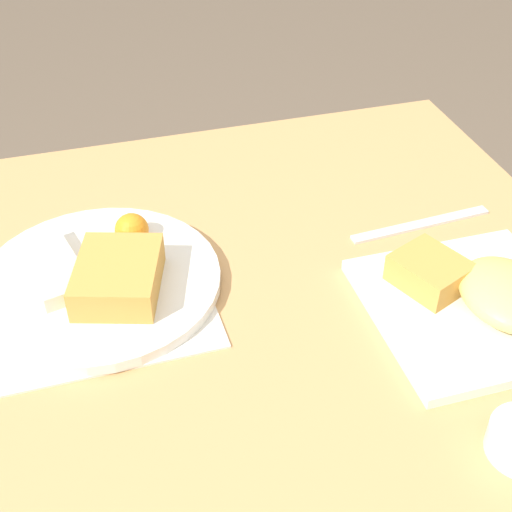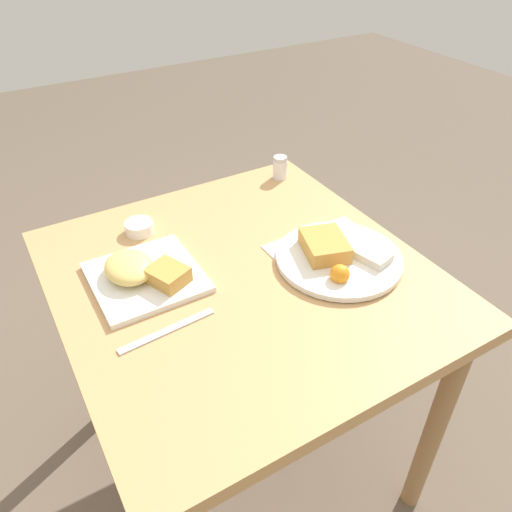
# 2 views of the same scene
# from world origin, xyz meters

# --- Properties ---
(ground_plane) EXTENTS (8.00, 8.00, 0.00)m
(ground_plane) POSITION_xyz_m (0.00, 0.00, 0.00)
(ground_plane) COLOR brown
(dining_table) EXTENTS (0.86, 0.81, 0.74)m
(dining_table) POSITION_xyz_m (0.00, 0.00, 0.64)
(dining_table) COLOR tan
(dining_table) RESTS_ON ground_plane
(menu_card) EXTENTS (0.20, 0.27, 0.00)m
(menu_card) POSITION_xyz_m (0.03, 0.22, 0.75)
(menu_card) COLOR silver
(menu_card) RESTS_ON dining_table
(plate_square_near) EXTENTS (0.23, 0.23, 0.06)m
(plate_square_near) POSITION_xyz_m (-0.09, -0.20, 0.77)
(plate_square_near) COLOR white
(plate_square_near) RESTS_ON dining_table
(plate_oval_far) EXTENTS (0.30, 0.30, 0.05)m
(plate_oval_far) POSITION_xyz_m (0.07, 0.21, 0.76)
(plate_oval_far) COLOR white
(plate_oval_far) RESTS_ON menu_card
(sauce_ramekin) EXTENTS (0.07, 0.07, 0.03)m
(sauce_ramekin) POSITION_xyz_m (-0.28, -0.14, 0.76)
(sauce_ramekin) COLOR white
(sauce_ramekin) RESTS_ON dining_table
(salt_shaker) EXTENTS (0.04, 0.04, 0.07)m
(salt_shaker) POSITION_xyz_m (-0.34, 0.32, 0.77)
(salt_shaker) COLOR white
(salt_shaker) RESTS_ON dining_table
(butter_knife) EXTENTS (0.03, 0.21, 0.00)m
(butter_knife) POSITION_xyz_m (0.08, -0.22, 0.75)
(butter_knife) COLOR silver
(butter_knife) RESTS_ON dining_table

